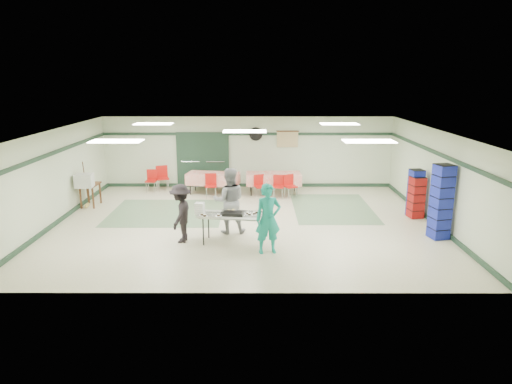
{
  "coord_description": "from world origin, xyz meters",
  "views": [
    {
      "loc": [
        0.34,
        -12.78,
        4.19
      ],
      "look_at": [
        0.32,
        -0.3,
        1.0
      ],
      "focal_mm": 32.0,
      "sensor_mm": 36.0,
      "label": 1
    }
  ],
  "objects_px": {
    "crate_stack_blue_a": "(415,193)",
    "printer_table": "(90,188)",
    "chair_d": "(211,183)",
    "chair_b": "(260,184)",
    "chair_loose_a": "(162,175)",
    "broom": "(86,184)",
    "volunteer_grey": "(229,201)",
    "crate_stack_red": "(416,197)",
    "dining_table_a": "(273,178)",
    "dining_table_b": "(213,178)",
    "serving_table": "(234,216)",
    "crate_stack_blue_b": "(441,202)",
    "chair_c": "(290,184)",
    "chair_loose_b": "(152,178)",
    "volunteer_dark": "(181,213)",
    "chair_a": "(278,184)",
    "office_printer": "(84,181)",
    "volunteer_teal": "(268,219)"
  },
  "relations": [
    {
      "from": "chair_a",
      "to": "office_printer",
      "type": "bearing_deg",
      "value": -161.0
    },
    {
      "from": "printer_table",
      "to": "chair_loose_b",
      "type": "bearing_deg",
      "value": 52.06
    },
    {
      "from": "crate_stack_blue_a",
      "to": "printer_table",
      "type": "xyz_separation_m",
      "value": [
        -10.3,
        1.13,
        -0.11
      ]
    },
    {
      "from": "volunteer_teal",
      "to": "printer_table",
      "type": "bearing_deg",
      "value": 133.32
    },
    {
      "from": "volunteer_grey",
      "to": "chair_d",
      "type": "bearing_deg",
      "value": -82.01
    },
    {
      "from": "volunteer_grey",
      "to": "crate_stack_blue_a",
      "type": "xyz_separation_m",
      "value": [
        5.56,
        1.49,
        -0.17
      ]
    },
    {
      "from": "volunteer_dark",
      "to": "printer_table",
      "type": "xyz_separation_m",
      "value": [
        -3.54,
        3.34,
        -0.14
      ]
    },
    {
      "from": "volunteer_dark",
      "to": "chair_d",
      "type": "relative_size",
      "value": 1.79
    },
    {
      "from": "serving_table",
      "to": "chair_b",
      "type": "xyz_separation_m",
      "value": [
        0.68,
        4.52,
        -0.21
      ]
    },
    {
      "from": "chair_b",
      "to": "printer_table",
      "type": "relative_size",
      "value": 1.02
    },
    {
      "from": "volunteer_grey",
      "to": "volunteer_dark",
      "type": "xyz_separation_m",
      "value": [
        -1.2,
        -0.72,
        -0.14
      ]
    },
    {
      "from": "chair_c",
      "to": "chair_loose_b",
      "type": "height_order",
      "value": "same"
    },
    {
      "from": "crate_stack_blue_a",
      "to": "dining_table_b",
      "type": "bearing_deg",
      "value": 156.51
    },
    {
      "from": "chair_b",
      "to": "crate_stack_blue_b",
      "type": "height_order",
      "value": "crate_stack_blue_b"
    },
    {
      "from": "chair_a",
      "to": "volunteer_grey",
      "type": "bearing_deg",
      "value": -106.72
    },
    {
      "from": "chair_b",
      "to": "dining_table_b",
      "type": "bearing_deg",
      "value": 139.96
    },
    {
      "from": "serving_table",
      "to": "chair_c",
      "type": "relative_size",
      "value": 2.18
    },
    {
      "from": "crate_stack_blue_a",
      "to": "printer_table",
      "type": "bearing_deg",
      "value": 173.72
    },
    {
      "from": "crate_stack_blue_b",
      "to": "volunteer_grey",
      "type": "bearing_deg",
      "value": 175.39
    },
    {
      "from": "volunteer_grey",
      "to": "dining_table_b",
      "type": "distance_m",
      "value": 4.37
    },
    {
      "from": "dining_table_a",
      "to": "chair_loose_b",
      "type": "distance_m",
      "value": 4.51
    },
    {
      "from": "printer_table",
      "to": "broom",
      "type": "xyz_separation_m",
      "value": [
        -0.08,
        -0.12,
        0.16
      ]
    },
    {
      "from": "dining_table_b",
      "to": "office_printer",
      "type": "height_order",
      "value": "office_printer"
    },
    {
      "from": "serving_table",
      "to": "chair_d",
      "type": "xyz_separation_m",
      "value": [
        -1.04,
        4.53,
        -0.19
      ]
    },
    {
      "from": "serving_table",
      "to": "volunteer_dark",
      "type": "distance_m",
      "value": 1.37
    },
    {
      "from": "dining_table_a",
      "to": "crate_stack_blue_a",
      "type": "height_order",
      "value": "crate_stack_blue_a"
    },
    {
      "from": "chair_d",
      "to": "chair_loose_a",
      "type": "xyz_separation_m",
      "value": [
        -1.93,
        1.05,
        0.05
      ]
    },
    {
      "from": "chair_b",
      "to": "office_printer",
      "type": "distance_m",
      "value": 5.81
    },
    {
      "from": "printer_table",
      "to": "office_printer",
      "type": "relative_size",
      "value": 1.49
    },
    {
      "from": "crate_stack_blue_a",
      "to": "crate_stack_red",
      "type": "height_order",
      "value": "crate_stack_blue_a"
    },
    {
      "from": "volunteer_dark",
      "to": "chair_a",
      "type": "bearing_deg",
      "value": 154.7
    },
    {
      "from": "volunteer_teal",
      "to": "crate_stack_blue_b",
      "type": "relative_size",
      "value": 0.86
    },
    {
      "from": "chair_d",
      "to": "chair_loose_b",
      "type": "distance_m",
      "value": 2.43
    },
    {
      "from": "chair_a",
      "to": "dining_table_a",
      "type": "bearing_deg",
      "value": 110.81
    },
    {
      "from": "chair_loose_a",
      "to": "crate_stack_blue_b",
      "type": "relative_size",
      "value": 0.47
    },
    {
      "from": "volunteer_grey",
      "to": "chair_d",
      "type": "relative_size",
      "value": 2.11
    },
    {
      "from": "serving_table",
      "to": "chair_d",
      "type": "distance_m",
      "value": 4.65
    },
    {
      "from": "chair_a",
      "to": "chair_loose_b",
      "type": "height_order",
      "value": "chair_loose_b"
    },
    {
      "from": "serving_table",
      "to": "broom",
      "type": "bearing_deg",
      "value": 154.18
    },
    {
      "from": "crate_stack_red",
      "to": "dining_table_a",
      "type": "bearing_deg",
      "value": 145.38
    },
    {
      "from": "chair_c",
      "to": "volunteer_grey",
      "type": "bearing_deg",
      "value": -141.18
    },
    {
      "from": "dining_table_b",
      "to": "broom",
      "type": "distance_m",
      "value": 4.36
    },
    {
      "from": "dining_table_a",
      "to": "printer_table",
      "type": "bearing_deg",
      "value": -166.7
    },
    {
      "from": "chair_d",
      "to": "serving_table",
      "type": "bearing_deg",
      "value": -81.64
    },
    {
      "from": "volunteer_teal",
      "to": "chair_c",
      "type": "bearing_deg",
      "value": 69.04
    },
    {
      "from": "serving_table",
      "to": "crate_stack_red",
      "type": "relative_size",
      "value": 1.41
    },
    {
      "from": "chair_loose_a",
      "to": "broom",
      "type": "distance_m",
      "value": 3.04
    },
    {
      "from": "chair_d",
      "to": "printer_table",
      "type": "relative_size",
      "value": 1.07
    },
    {
      "from": "dining_table_b",
      "to": "volunteer_grey",
      "type": "bearing_deg",
      "value": -69.2
    },
    {
      "from": "volunteer_grey",
      "to": "printer_table",
      "type": "distance_m",
      "value": 5.43
    }
  ]
}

